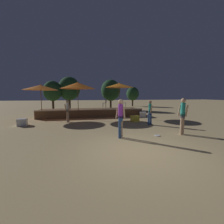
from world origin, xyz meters
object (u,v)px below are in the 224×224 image
at_px(person_2, 121,117).
at_px(person_3, 183,114).
at_px(patio_umbrella_0, 78,86).
at_px(bistro_chair_1, 105,102).
at_px(cube_seat_1, 143,115).
at_px(background_tree_2, 133,94).
at_px(cube_seat_2, 135,118).
at_px(cube_seat_0, 22,122).
at_px(patio_umbrella_2, 119,85).
at_px(frisbee_disc, 157,135).
at_px(patio_umbrella_1, 41,88).
at_px(background_tree_0, 69,89).
at_px(person_0, 68,110).
at_px(background_tree_1, 53,91).
at_px(background_tree_3, 111,90).
at_px(bistro_chair_0, 123,102).

height_order(person_2, person_3, person_3).
relative_size(patio_umbrella_0, bistro_chair_1, 3.53).
bearing_deg(cube_seat_1, background_tree_2, 73.83).
bearing_deg(bistro_chair_1, person_2, 16.37).
bearing_deg(cube_seat_2, cube_seat_0, 179.67).
xyz_separation_m(patio_umbrella_2, background_tree_2, (6.10, 13.22, -0.59)).
bearing_deg(person_2, frisbee_disc, -50.84).
distance_m(patio_umbrella_1, person_3, 10.86).
bearing_deg(person_2, cube_seat_1, 9.41).
bearing_deg(background_tree_0, patio_umbrella_2, -59.27).
bearing_deg(patio_umbrella_0, patio_umbrella_1, 176.14).
xyz_separation_m(cube_seat_2, person_0, (-5.03, 0.82, 0.66)).
bearing_deg(person_3, patio_umbrella_0, -84.91).
xyz_separation_m(frisbee_disc, background_tree_0, (-5.10, 15.14, 2.91)).
xyz_separation_m(cube_seat_0, frisbee_disc, (7.47, -4.24, -0.21)).
relative_size(patio_umbrella_0, background_tree_1, 0.82).
xyz_separation_m(background_tree_1, background_tree_2, (13.10, 5.79, -0.25)).
bearing_deg(person_2, cube_seat_2, 12.24).
relative_size(cube_seat_0, person_3, 0.35).
bearing_deg(cube_seat_0, background_tree_3, 50.93).
bearing_deg(cube_seat_1, bistro_chair_0, 116.83).
height_order(person_2, bistro_chair_0, person_2).
xyz_separation_m(cube_seat_1, person_2, (-3.81, -6.15, 0.76)).
bearing_deg(patio_umbrella_2, background_tree_3, 84.51).
xyz_separation_m(background_tree_0, background_tree_3, (5.65, -1.02, -0.22)).
height_order(cube_seat_1, bistro_chair_0, bistro_chair_0).
height_order(background_tree_1, background_tree_3, background_tree_3).
height_order(background_tree_0, background_tree_1, background_tree_0).
xyz_separation_m(cube_seat_2, bistro_chair_0, (0.36, 4.33, 1.09)).
xyz_separation_m(person_0, background_tree_3, (5.16, 9.10, 1.82)).
bearing_deg(frisbee_disc, background_tree_1, 116.64).
height_order(patio_umbrella_2, background_tree_3, background_tree_3).
relative_size(cube_seat_2, background_tree_2, 0.17).
distance_m(person_0, background_tree_2, 18.42).
relative_size(bistro_chair_1, background_tree_0, 0.20).
bearing_deg(cube_seat_0, cube_seat_2, -0.33).
xyz_separation_m(patio_umbrella_0, bistro_chair_0, (4.62, 1.82, -1.52)).
relative_size(patio_umbrella_2, cube_seat_2, 5.15).
bearing_deg(patio_umbrella_1, patio_umbrella_0, -3.86).
distance_m(background_tree_1, background_tree_2, 14.32).
height_order(cube_seat_1, background_tree_0, background_tree_0).
height_order(patio_umbrella_1, cube_seat_1, patio_umbrella_1).
xyz_separation_m(patio_umbrella_0, patio_umbrella_2, (3.70, 0.12, 0.08)).
distance_m(cube_seat_1, cube_seat_2, 2.53).
bearing_deg(person_0, cube_seat_0, -52.03).
bearing_deg(patio_umbrella_2, person_0, -158.00).
distance_m(person_0, bistro_chair_1, 5.01).
height_order(patio_umbrella_2, person_2, patio_umbrella_2).
height_order(cube_seat_1, background_tree_3, background_tree_3).
distance_m(person_3, bistro_chair_0, 8.54).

